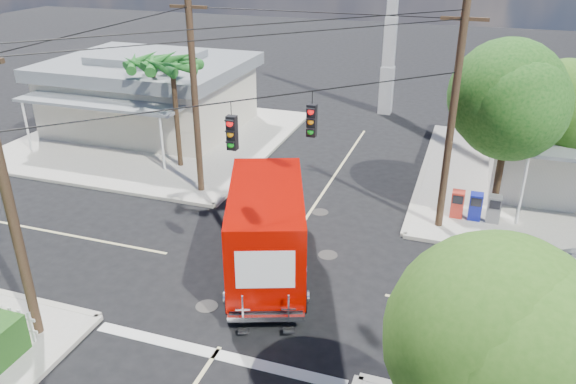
% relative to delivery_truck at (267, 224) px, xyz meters
% --- Properties ---
extents(ground, '(120.00, 120.00, 0.00)m').
position_rel_delivery_truck_xyz_m(ground, '(0.21, -0.40, -1.66)').
color(ground, black).
rests_on(ground, ground).
extents(sidewalk_nw, '(14.12, 14.12, 0.14)m').
position_rel_delivery_truck_xyz_m(sidewalk_nw, '(-10.67, 10.48, -1.59)').
color(sidewalk_nw, '#ACA79B').
rests_on(sidewalk_nw, ground).
extents(road_markings, '(32.00, 32.00, 0.01)m').
position_rel_delivery_truck_xyz_m(road_markings, '(0.21, -1.87, -1.66)').
color(road_markings, beige).
rests_on(road_markings, ground).
extents(building_nw, '(10.80, 10.20, 4.30)m').
position_rel_delivery_truck_xyz_m(building_nw, '(-11.79, 12.07, 0.56)').
color(building_nw, beige).
rests_on(building_nw, sidewalk_nw).
extents(radio_tower, '(0.80, 0.80, 17.00)m').
position_rel_delivery_truck_xyz_m(radio_tower, '(0.71, 19.60, 3.98)').
color(radio_tower, silver).
rests_on(radio_tower, ground).
extents(tree_ne_front, '(4.21, 4.14, 6.66)m').
position_rel_delivery_truck_xyz_m(tree_ne_front, '(7.42, 6.36, 3.10)').
color(tree_ne_front, '#422D1C').
rests_on(tree_ne_front, sidewalk_ne).
extents(tree_se, '(3.67, 3.54, 5.62)m').
position_rel_delivery_truck_xyz_m(tree_se, '(7.22, -7.64, 2.38)').
color(tree_se, '#422D1C').
rests_on(tree_se, sidewalk_se).
extents(palm_nw_front, '(3.01, 3.08, 5.59)m').
position_rel_delivery_truck_xyz_m(palm_nw_front, '(-7.29, 7.10, 3.38)').
color(palm_nw_front, '#422D1C').
rests_on(palm_nw_front, sidewalk_nw).
extents(palm_nw_back, '(3.01, 3.08, 5.19)m').
position_rel_delivery_truck_xyz_m(palm_nw_back, '(-9.29, 8.60, 3.01)').
color(palm_nw_back, '#422D1C').
rests_on(palm_nw_back, sidewalk_nw).
extents(utility_poles, '(12.00, 10.68, 9.00)m').
position_rel_delivery_truck_xyz_m(utility_poles, '(-1.37, 1.21, 3.01)').
color(utility_poles, '#473321').
rests_on(utility_poles, ground).
extents(vending_boxes, '(1.90, 0.50, 1.10)m').
position_rel_delivery_truck_xyz_m(vending_boxes, '(6.71, 5.80, -0.97)').
color(vending_boxes, red).
rests_on(vending_boxes, sidewalk_ne).
extents(delivery_truck, '(4.66, 7.86, 3.28)m').
position_rel_delivery_truck_xyz_m(delivery_truck, '(0.00, 0.00, 0.00)').
color(delivery_truck, black).
rests_on(delivery_truck, ground).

